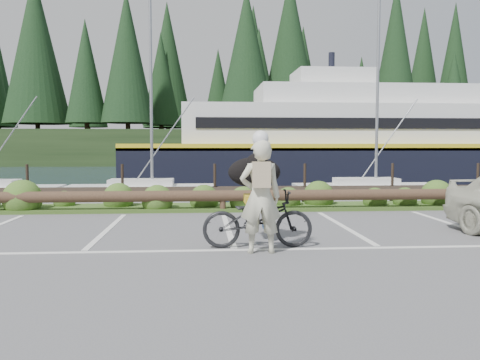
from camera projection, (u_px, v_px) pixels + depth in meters
name	position (u px, v px, depth m)	size (l,w,h in m)	color
ground	(233.00, 246.00, 9.24)	(72.00, 72.00, 0.00)	#535255
harbor_backdrop	(207.00, 155.00, 87.32)	(170.00, 160.00, 30.00)	#172437
vegetation_strip	(222.00, 207.00, 14.51)	(34.00, 1.60, 0.10)	#3D5B21
log_rail	(223.00, 212.00, 13.81)	(32.00, 0.30, 0.60)	#443021
bicycle	(258.00, 219.00, 9.04)	(0.68, 1.96, 1.03)	black
cyclist	(260.00, 197.00, 8.56)	(0.70, 0.46, 1.92)	beige
dog	(254.00, 172.00, 9.61)	(1.00, 0.49, 0.57)	black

